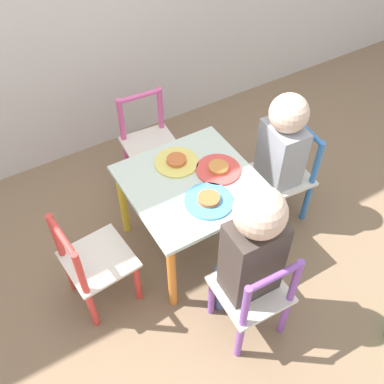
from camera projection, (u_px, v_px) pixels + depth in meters
name	position (u px, v px, depth m)	size (l,w,h in m)	color
ground_plane	(192.00, 242.00, 2.19)	(6.00, 6.00, 0.00)	#7F664C
kids_table	(192.00, 192.00, 1.92)	(0.54, 0.54, 0.42)	silver
chair_purple	(254.00, 295.00, 1.71)	(0.27, 0.27, 0.50)	silver
chair_blue	(284.00, 175.00, 2.15)	(0.28, 0.28, 0.50)	silver
chair_pink	(149.00, 145.00, 2.31)	(0.28, 0.28, 0.50)	silver
chair_red	(93.00, 264.00, 1.81)	(0.28, 0.28, 0.50)	silver
child_front	(251.00, 249.00, 1.58)	(0.21, 0.23, 0.78)	#4C608E
child_right	(279.00, 150.00, 2.00)	(0.22, 0.21, 0.71)	#7A6B5B
plate_front	(209.00, 200.00, 1.79)	(0.20, 0.20, 0.03)	#4C9EE0
plate_right	(218.00, 169.00, 1.91)	(0.19, 0.19, 0.03)	#E54C47
plate_back	(177.00, 162.00, 1.95)	(0.19, 0.19, 0.03)	#EADB66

